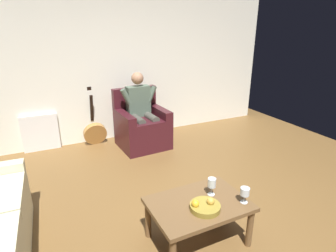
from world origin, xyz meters
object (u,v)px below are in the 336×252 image
(armchair, at_px, (142,127))
(wine_glass_far, at_px, (245,192))
(fruit_bowl, at_px, (205,206))
(wine_glass_near, at_px, (212,184))
(coffee_table, at_px, (198,208))
(guitar, at_px, (95,132))
(person_seated, at_px, (141,108))

(armchair, relative_size, wine_glass_far, 6.48)
(wine_glass_far, height_order, fruit_bowl, wine_glass_far)
(wine_glass_near, height_order, wine_glass_far, wine_glass_near)
(armchair, relative_size, coffee_table, 1.08)
(wine_glass_near, distance_m, fruit_bowl, 0.27)
(coffee_table, bearing_deg, guitar, -82.00)
(guitar, height_order, fruit_bowl, guitar)
(coffee_table, height_order, wine_glass_far, wine_glass_far)
(person_seated, xyz_separation_m, wine_glass_far, (-0.05, 2.58, -0.14))
(armchair, height_order, fruit_bowl, armchair)
(guitar, relative_size, wine_glass_near, 5.74)
(guitar, relative_size, wine_glass_far, 6.64)
(guitar, bearing_deg, person_seated, 149.43)
(coffee_table, relative_size, wine_glass_far, 5.99)
(armchair, height_order, person_seated, person_seated)
(armchair, bearing_deg, person_seated, 90.00)
(person_seated, bearing_deg, armchair, -90.00)
(armchair, xyz_separation_m, coffee_table, (0.33, 2.42, 0.03))
(person_seated, height_order, wine_glass_near, person_seated)
(armchair, bearing_deg, guitar, -33.31)
(coffee_table, bearing_deg, wine_glass_far, 154.93)
(coffee_table, distance_m, wine_glass_far, 0.45)
(wine_glass_near, relative_size, wine_glass_far, 1.16)
(person_seated, distance_m, fruit_bowl, 2.55)
(coffee_table, distance_m, guitar, 2.87)
(armchair, distance_m, fruit_bowl, 2.55)
(wine_glass_near, bearing_deg, guitar, -78.28)
(armchair, xyz_separation_m, wine_glass_far, (-0.05, 2.59, 0.20))
(guitar, distance_m, wine_glass_far, 3.13)
(coffee_table, height_order, fruit_bowl, fruit_bowl)
(armchair, distance_m, coffee_table, 2.44)
(coffee_table, relative_size, guitar, 0.90)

